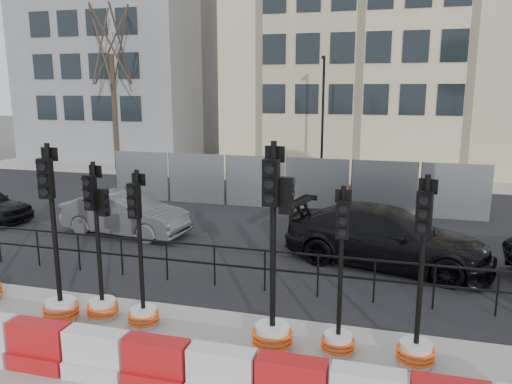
% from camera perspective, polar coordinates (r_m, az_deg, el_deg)
% --- Properties ---
extents(ground, '(120.00, 120.00, 0.00)m').
position_cam_1_polar(ground, '(10.84, -6.96, -13.00)').
color(ground, '#51514C').
rests_on(ground, ground).
extents(road, '(40.00, 14.00, 0.03)m').
position_cam_1_polar(road, '(17.12, 1.96, -3.47)').
color(road, black).
rests_on(road, ground).
extents(sidewalk_far, '(40.00, 4.00, 0.02)m').
position_cam_1_polar(sidewalk_far, '(25.76, 6.64, 1.65)').
color(sidewalk_far, gray).
rests_on(sidewalk_far, ground).
extents(building_grey, '(11.00, 9.06, 14.00)m').
position_cam_1_polar(building_grey, '(35.89, -14.95, 15.41)').
color(building_grey, gray).
rests_on(building_grey, ground).
extents(building_cream, '(15.00, 10.06, 18.00)m').
position_cam_1_polar(building_cream, '(31.42, 12.69, 19.75)').
color(building_cream, beige).
rests_on(building_cream, ground).
extents(kerb_railing, '(18.00, 0.04, 1.00)m').
position_cam_1_polar(kerb_railing, '(11.61, -4.78, -7.56)').
color(kerb_railing, black).
rests_on(kerb_railing, ground).
extents(heras_fencing, '(14.33, 1.72, 2.00)m').
position_cam_1_polar(heras_fencing, '(19.63, 3.85, 0.50)').
color(heras_fencing, gray).
rests_on(heras_fencing, ground).
extents(lamp_post_far, '(0.12, 0.56, 6.00)m').
position_cam_1_polar(lamp_post_far, '(24.31, 7.63, 8.65)').
color(lamp_post_far, black).
rests_on(lamp_post_far, ground).
extents(tree_bare_far, '(2.00, 2.00, 9.00)m').
position_cam_1_polar(tree_bare_far, '(28.77, -16.26, 15.62)').
color(tree_bare_far, '#473828').
rests_on(tree_bare_far, ground).
extents(barrier_row, '(12.55, 0.50, 0.80)m').
position_cam_1_polar(barrier_row, '(8.45, -14.61, -18.18)').
color(barrier_row, red).
rests_on(barrier_row, ground).
extents(traffic_signal_c, '(0.70, 0.70, 3.53)m').
position_cam_1_polar(traffic_signal_c, '(10.65, -21.63, -9.97)').
color(traffic_signal_c, silver).
rests_on(traffic_signal_c, ground).
extents(traffic_signal_d, '(0.62, 0.62, 3.17)m').
position_cam_1_polar(traffic_signal_d, '(10.49, -17.32, -9.85)').
color(traffic_signal_d, silver).
rests_on(traffic_signal_d, ground).
extents(traffic_signal_e, '(0.61, 0.61, 3.07)m').
position_cam_1_polar(traffic_signal_e, '(10.00, -12.88, -11.45)').
color(traffic_signal_e, silver).
rests_on(traffic_signal_e, ground).
extents(traffic_signal_f, '(0.73, 0.73, 3.69)m').
position_cam_1_polar(traffic_signal_f, '(8.87, 1.96, -12.53)').
color(traffic_signal_f, silver).
rests_on(traffic_signal_f, ground).
extents(traffic_signal_g, '(0.59, 0.59, 2.97)m').
position_cam_1_polar(traffic_signal_g, '(8.96, 9.44, -14.30)').
color(traffic_signal_g, silver).
rests_on(traffic_signal_g, ground).
extents(traffic_signal_h, '(0.64, 0.64, 3.23)m').
position_cam_1_polar(traffic_signal_h, '(8.90, 17.93, -14.55)').
color(traffic_signal_h, silver).
rests_on(traffic_signal_h, ground).
extents(car_b, '(2.28, 4.37, 1.34)m').
position_cam_1_polar(car_b, '(16.13, -14.70, -2.41)').
color(car_b, '#4D4D52').
rests_on(car_b, ground).
extents(car_c, '(4.40, 6.17, 1.52)m').
position_cam_1_polar(car_c, '(13.35, 14.67, -4.98)').
color(car_c, black).
rests_on(car_c, ground).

